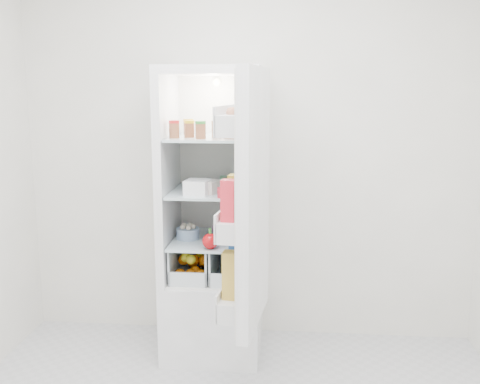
# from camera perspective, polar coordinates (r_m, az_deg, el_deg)

# --- Properties ---
(room_walls) EXTENTS (3.02, 3.02, 2.61)m
(room_walls) POSITION_cam_1_polar(r_m,az_deg,el_deg) (2.03, -2.29, 8.78)
(room_walls) COLOR white
(room_walls) RESTS_ON ground
(refrigerator) EXTENTS (0.60, 0.60, 1.80)m
(refrigerator) POSITION_cam_1_polar(r_m,az_deg,el_deg) (3.44, -2.76, -6.04)
(refrigerator) COLOR silver
(refrigerator) RESTS_ON ground
(shelf_low) EXTENTS (0.49, 0.53, 0.01)m
(shelf_low) POSITION_cam_1_polar(r_m,az_deg,el_deg) (3.36, -2.92, -5.13)
(shelf_low) COLOR silver
(shelf_low) RESTS_ON refrigerator
(shelf_mid) EXTENTS (0.49, 0.53, 0.02)m
(shelf_mid) POSITION_cam_1_polar(r_m,az_deg,el_deg) (3.29, -2.98, 0.07)
(shelf_mid) COLOR silver
(shelf_mid) RESTS_ON refrigerator
(shelf_top) EXTENTS (0.49, 0.53, 0.02)m
(shelf_top) POSITION_cam_1_polar(r_m,az_deg,el_deg) (3.24, -3.03, 5.81)
(shelf_top) COLOR silver
(shelf_top) RESTS_ON refrigerator
(crisper_left) EXTENTS (0.23, 0.46, 0.22)m
(crisper_left) POSITION_cam_1_polar(r_m,az_deg,el_deg) (3.42, -4.95, -7.16)
(crisper_left) COLOR silver
(crisper_left) RESTS_ON refrigerator
(crisper_right) EXTENTS (0.23, 0.46, 0.22)m
(crisper_right) POSITION_cam_1_polar(r_m,az_deg,el_deg) (3.38, -0.83, -7.30)
(crisper_right) COLOR silver
(crisper_right) RESTS_ON refrigerator
(condiment_jars) EXTENTS (0.46, 0.34, 0.08)m
(condiment_jars) POSITION_cam_1_polar(r_m,az_deg,el_deg) (3.18, -3.37, 6.62)
(condiment_jars) COLOR #B21919
(condiment_jars) RESTS_ON shelf_top
(squeeze_bottle) EXTENTS (0.07, 0.07, 0.18)m
(squeeze_bottle) POSITION_cam_1_polar(r_m,az_deg,el_deg) (3.30, 0.88, 7.64)
(squeeze_bottle) COLOR white
(squeeze_bottle) RESTS_ON shelf_top
(tub_white) EXTENTS (0.15, 0.15, 0.09)m
(tub_white) POSITION_cam_1_polar(r_m,az_deg,el_deg) (3.14, -4.55, 0.50)
(tub_white) COLOR white
(tub_white) RESTS_ON shelf_mid
(tub_cream) EXTENTS (0.17, 0.17, 0.08)m
(tub_cream) POSITION_cam_1_polar(r_m,az_deg,el_deg) (3.19, -3.48, 0.58)
(tub_cream) COLOR beige
(tub_cream) RESTS_ON shelf_mid
(tin_red) EXTENTS (0.11, 0.11, 0.06)m
(tin_red) POSITION_cam_1_polar(r_m,az_deg,el_deg) (3.05, -1.65, -0.06)
(tin_red) COLOR red
(tin_red) RESTS_ON shelf_mid
(foil_tray) EXTENTS (0.19, 0.16, 0.04)m
(foil_tray) POSITION_cam_1_polar(r_m,az_deg,el_deg) (3.31, -3.12, 0.64)
(foil_tray) COLOR #B5B4B9
(foil_tray) RESTS_ON shelf_mid
(tub_green) EXTENTS (0.11, 0.14, 0.08)m
(tub_green) POSITION_cam_1_polar(r_m,az_deg,el_deg) (3.31, -1.31, 0.95)
(tub_green) COLOR #408E5B
(tub_green) RESTS_ON shelf_mid
(red_cabbage) EXTENTS (0.15, 0.15, 0.15)m
(red_cabbage) POSITION_cam_1_polar(r_m,az_deg,el_deg) (3.30, -1.66, -3.93)
(red_cabbage) COLOR #622263
(red_cabbage) RESTS_ON shelf_low
(bell_pepper) EXTENTS (0.09, 0.09, 0.09)m
(bell_pepper) POSITION_cam_1_polar(r_m,az_deg,el_deg) (3.14, -3.20, -5.26)
(bell_pepper) COLOR #B60B10
(bell_pepper) RESTS_ON shelf_low
(mushroom_bowl) EXTENTS (0.18, 0.18, 0.07)m
(mushroom_bowl) POSITION_cam_1_polar(r_m,az_deg,el_deg) (3.36, -5.58, -4.42)
(mushroom_bowl) COLOR #84A2C5
(mushroom_bowl) RESTS_ON shelf_low
(salad_bag) EXTENTS (0.10, 0.10, 0.10)m
(salad_bag) POSITION_cam_1_polar(r_m,az_deg,el_deg) (3.21, -0.25, -4.79)
(salad_bag) COLOR #A0BE8E
(salad_bag) RESTS_ON shelf_low
(citrus_pile) EXTENTS (0.20, 0.31, 0.16)m
(citrus_pile) POSITION_cam_1_polar(r_m,az_deg,el_deg) (3.40, -4.98, -7.74)
(citrus_pile) COLOR orange
(citrus_pile) RESTS_ON refrigerator
(veg_pile) EXTENTS (0.16, 0.30, 0.10)m
(veg_pile) POSITION_cam_1_polar(r_m,az_deg,el_deg) (3.40, -0.75, -8.07)
(veg_pile) COLOR #224C19
(veg_pile) RESTS_ON refrigerator
(fridge_door) EXTENTS (0.23, 0.60, 1.30)m
(fridge_door) POSITION_cam_1_polar(r_m,az_deg,el_deg) (2.69, 0.90, -1.42)
(fridge_door) COLOR silver
(fridge_door) RESTS_ON refrigerator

